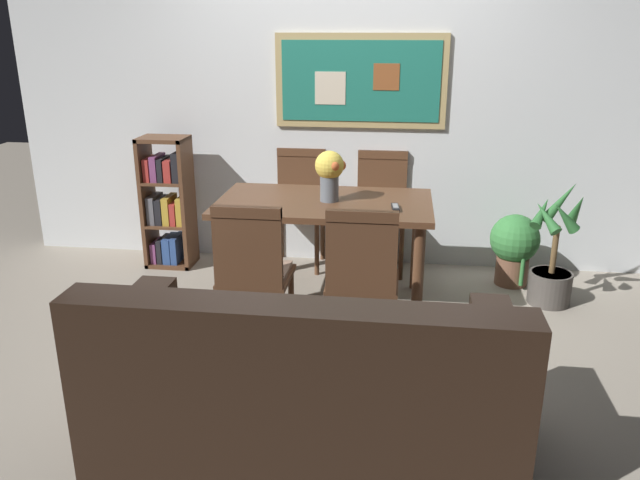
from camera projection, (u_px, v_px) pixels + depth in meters
ground_plane at (320, 331)px, 3.92m from camera, size 12.00×12.00×0.00m
wall_back_with_painting at (344, 97)px, 4.75m from camera, size 5.20×0.14×2.60m
dining_table at (324, 215)px, 4.14m from camera, size 1.41×0.82×0.73m
dining_chair_far_right at (381, 201)px, 4.80m from camera, size 0.40×0.41×0.91m
dining_chair_near_right at (362, 271)px, 3.44m from camera, size 0.40×0.41×0.91m
dining_chair_far_left at (300, 198)px, 4.90m from camera, size 0.40×0.41×0.91m
dining_chair_near_left at (253, 266)px, 3.51m from camera, size 0.40×0.41×0.91m
leather_couch at (303, 392)px, 2.71m from camera, size 1.80×0.84×0.84m
bookshelf at (168, 205)px, 4.87m from camera, size 0.36×0.28×1.02m
potted_ivy at (514, 246)px, 4.55m from camera, size 0.35×0.35×0.53m
potted_palm at (552, 264)px, 4.24m from camera, size 0.35×0.37×0.85m
flower_vase at (329, 171)px, 4.04m from camera, size 0.20×0.20×0.33m
tv_remote at (395, 207)px, 3.91m from camera, size 0.06×0.16×0.02m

